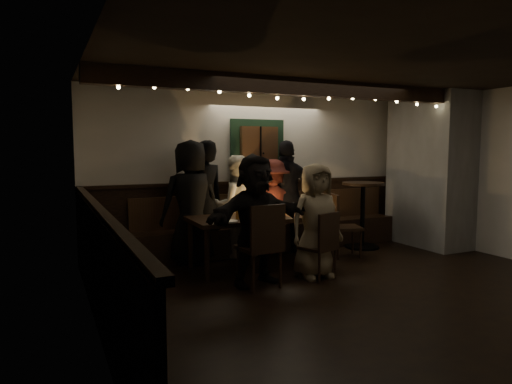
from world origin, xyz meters
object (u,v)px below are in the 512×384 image
dining_table (262,220)px  person_e (287,196)px  high_top (363,206)px  person_a (191,202)px  chair_end (340,221)px  person_d (272,207)px  person_g (316,221)px  person_b (205,201)px  person_f (256,220)px  chair_near_right (323,242)px  person_c (235,206)px  chair_near_left (263,241)px

dining_table → person_e: person_e is taller
high_top → person_a: bearing=175.5°
person_a → chair_end: bearing=160.7°
person_d → person_a: bearing=-2.8°
person_a → person_g: bearing=127.8°
person_b → person_f: (0.17, -1.44, -0.09)m
chair_end → person_f: size_ratio=0.60×
dining_table → chair_end: chair_end is taller
person_d → chair_end: bearing=137.7°
chair_near_right → person_b: person_b is taller
chair_near_right → chair_end: 1.32m
dining_table → person_f: size_ratio=1.26×
person_e → person_a: bearing=22.6°
high_top → person_e: size_ratio=0.61×
dining_table → person_b: 0.97m
chair_near_right → person_d: (0.09, 1.59, 0.26)m
person_b → person_f: size_ratio=1.11×
high_top → person_d: bearing=170.1°
person_c → person_d: bearing=179.1°
person_d → person_c: bearing=-10.0°
chair_near_right → person_e: person_e is taller
chair_near_left → person_b: bearing=96.1°
dining_table → person_g: 0.88m
chair_end → person_g: 1.26m
high_top → person_a: (-2.93, 0.23, 0.20)m
person_b → person_f: 1.46m
person_b → person_d: 1.13m
person_d → person_f: person_f is taller
person_e → person_f: person_e is taller
chair_end → person_f: 1.96m
chair_end → person_b: (-1.96, 0.70, 0.35)m
person_a → person_d: bearing=178.0°
person_a → person_c: person_a is taller
chair_end → person_g: size_ratio=0.66×
chair_end → dining_table: bearing=-179.3°
chair_near_left → person_e: size_ratio=0.57×
person_b → person_a: bearing=4.4°
person_f → person_d: bearing=45.7°
high_top → person_f: (-2.52, -1.12, 0.11)m
high_top → person_e: 1.35m
person_a → person_c: 0.75m
high_top → person_c: 2.22m
person_a → person_e: bearing=177.6°
person_a → dining_table: bearing=139.8°
high_top → person_f: person_f is taller
chair_near_right → person_b: bearing=122.2°
person_c → person_d: (0.62, -0.06, -0.03)m
dining_table → chair_end: (1.35, 0.02, -0.12)m
chair_near_left → person_c: 1.70m
dining_table → chair_end: size_ratio=2.09×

